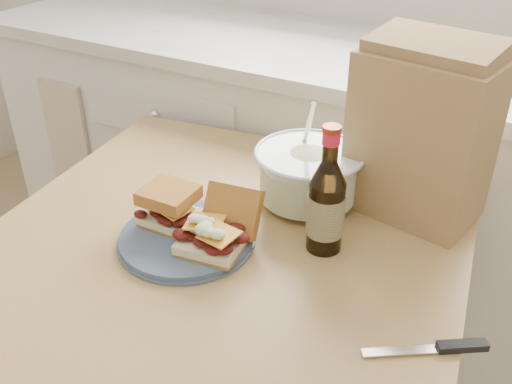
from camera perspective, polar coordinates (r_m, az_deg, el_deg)
The scene contains 9 objects.
cabinet_run at distance 1.89m, azimuth 8.75°, elevation 0.17°, with size 2.50×0.64×0.94m.
dining_table at distance 1.20m, azimuth -3.07°, elevation -8.92°, with size 1.04×1.04×0.77m.
plate at distance 1.12m, azimuth -6.97°, elevation -4.61°, with size 0.26×0.26×0.02m, color #44566E.
sandwich_left at distance 1.14m, azimuth -8.64°, elevation -1.31°, with size 0.10×0.10×0.08m.
sandwich_right at distance 1.07m, azimuth -3.76°, elevation -3.53°, with size 0.13×0.17×0.10m.
coleslaw_bowl at distance 1.22m, azimuth 5.24°, elevation 1.50°, with size 0.23×0.23×0.23m.
beer_bottle at distance 1.06m, azimuth 7.04°, elevation -1.30°, with size 0.07×0.07×0.26m.
knife at distance 0.95m, azimuth 18.52°, elevation -14.51°, with size 0.17×0.12×0.01m.
paper_bag at distance 1.18m, azimuth 16.16°, elevation 5.24°, with size 0.26×0.17×0.34m, color #A17D4E.
Camera 1 is at (0.54, 0.17, 1.43)m, focal length 40.00 mm.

